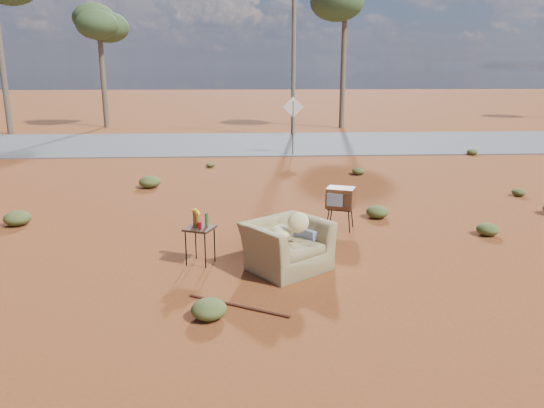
{
  "coord_description": "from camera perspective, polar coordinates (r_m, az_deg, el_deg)",
  "views": [
    {
      "loc": [
        -0.35,
        -8.1,
        3.29
      ],
      "look_at": [
        0.15,
        1.44,
        0.8
      ],
      "focal_mm": 35.0,
      "sensor_mm": 36.0,
      "label": 1
    }
  ],
  "objects": [
    {
      "name": "ground",
      "position": [
        8.75,
        -0.5,
        -7.48
      ],
      "size": [
        140.0,
        140.0,
        0.0
      ],
      "primitive_type": "plane",
      "color": "maroon",
      "rests_on": "ground"
    },
    {
      "name": "armchair",
      "position": [
        8.84,
        2.05,
        -3.71
      ],
      "size": [
        1.6,
        1.63,
        1.1
      ],
      "rotation": [
        0.0,
        0.0,
        0.64
      ],
      "color": "olive",
      "rests_on": "ground"
    },
    {
      "name": "eucalyptus_center",
      "position": [
        29.75,
        7.88,
        20.55
      ],
      "size": [
        3.2,
        3.2,
        7.6
      ],
      "color": "brown",
      "rests_on": "ground"
    },
    {
      "name": "tv_unit",
      "position": [
        10.98,
        7.38,
        0.59
      ],
      "size": [
        0.66,
        0.6,
        0.88
      ],
      "rotation": [
        0.0,
        0.0,
        -0.37
      ],
      "color": "black",
      "rests_on": "ground"
    },
    {
      "name": "road_sign",
      "position": [
        20.26,
        2.28,
        9.55
      ],
      "size": [
        0.78,
        0.06,
        2.19
      ],
      "color": "brown",
      "rests_on": "ground"
    },
    {
      "name": "rusty_bar",
      "position": [
        7.61,
        -3.67,
        -10.86
      ],
      "size": [
        1.43,
        0.81,
        0.04
      ],
      "primitive_type": "cylinder",
      "rotation": [
        0.0,
        1.57,
        -0.5
      ],
      "color": "#532116",
      "rests_on": "ground"
    },
    {
      "name": "utility_pole_center",
      "position": [
        25.72,
        2.34,
        16.52
      ],
      "size": [
        1.4,
        0.2,
        8.0
      ],
      "color": "brown",
      "rests_on": "ground"
    },
    {
      "name": "eucalyptus_near_left",
      "position": [
        31.13,
        -18.12,
        17.91
      ],
      "size": [
        3.2,
        3.2,
        6.6
      ],
      "color": "brown",
      "rests_on": "ground"
    },
    {
      "name": "scrub_patch",
      "position": [
        12.91,
        -5.02,
        0.43
      ],
      "size": [
        17.49,
        8.07,
        0.33
      ],
      "color": "#455525",
      "rests_on": "ground"
    },
    {
      "name": "side_table",
      "position": [
        9.08,
        -7.89,
        -2.29
      ],
      "size": [
        0.59,
        0.59,
        0.92
      ],
      "rotation": [
        0.0,
        0.0,
        -0.39
      ],
      "color": "#351E13",
      "rests_on": "ground"
    },
    {
      "name": "highway",
      "position": [
        23.33,
        -2.12,
        6.55
      ],
      "size": [
        140.0,
        7.0,
        0.04
      ],
      "primitive_type": "cube",
      "color": "#565659",
      "rests_on": "ground"
    }
  ]
}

